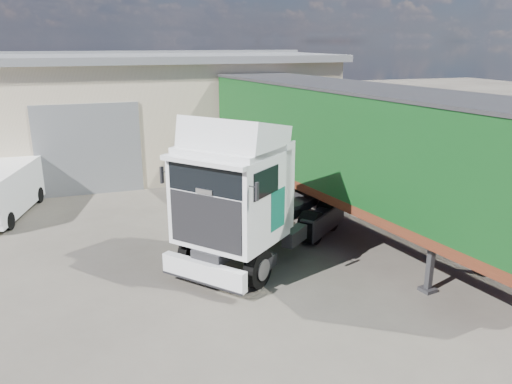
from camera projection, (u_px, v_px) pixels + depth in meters
name	position (u px, v px, depth m)	size (l,w,h in m)	color
ground	(194.00, 305.00, 11.59)	(120.00, 120.00, 0.00)	#292621
brick_boundary_wall	(441.00, 160.00, 20.21)	(0.35, 26.00, 2.50)	maroon
tractor_unit	(247.00, 202.00, 13.37)	(6.16, 5.73, 4.17)	black
box_trailer	(350.00, 143.00, 15.65)	(5.25, 14.11, 4.59)	#2D2D30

